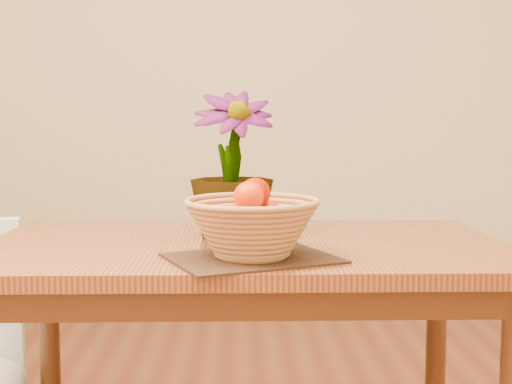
{
  "coord_description": "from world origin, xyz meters",
  "views": [
    {
      "loc": [
        -0.02,
        -1.6,
        1.09
      ],
      "look_at": [
        0.03,
        0.13,
        0.9
      ],
      "focal_mm": 50.0,
      "sensor_mm": 36.0,
      "label": 1
    }
  ],
  "objects": [
    {
      "name": "wall_back",
      "position": [
        0.0,
        2.25,
        1.35
      ],
      "size": [
        4.0,
        0.02,
        2.7
      ],
      "primitive_type": "cube",
      "color": "beige",
      "rests_on": "floor"
    },
    {
      "name": "table",
      "position": [
        0.0,
        0.3,
        0.66
      ],
      "size": [
        1.4,
        0.8,
        0.75
      ],
      "color": "brown",
      "rests_on": "floor"
    },
    {
      "name": "placemat",
      "position": [
        0.01,
        0.07,
        0.75
      ],
      "size": [
        0.46,
        0.41,
        0.01
      ],
      "primitive_type": "cube",
      "rotation": [
        0.0,
        0.0,
        0.4
      ],
      "color": "#311F12",
      "rests_on": "table"
    },
    {
      "name": "wicker_basket",
      "position": [
        0.01,
        0.07,
        0.82
      ],
      "size": [
        0.32,
        0.32,
        0.13
      ],
      "color": "tan",
      "rests_on": "placemat"
    },
    {
      "name": "orange_pile",
      "position": [
        0.02,
        0.07,
        0.87
      ],
      "size": [
        0.16,
        0.16,
        0.13
      ],
      "rotation": [
        0.0,
        0.0,
        0.25
      ],
      "color": "#FD3704",
      "rests_on": "wicker_basket"
    },
    {
      "name": "potted_plant",
      "position": [
        -0.03,
        0.37,
        0.96
      ],
      "size": [
        0.26,
        0.26,
        0.41
      ],
      "primitive_type": "imported",
      "rotation": [
        0.0,
        0.0,
        0.13
      ],
      "color": "#124213",
      "rests_on": "table"
    }
  ]
}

